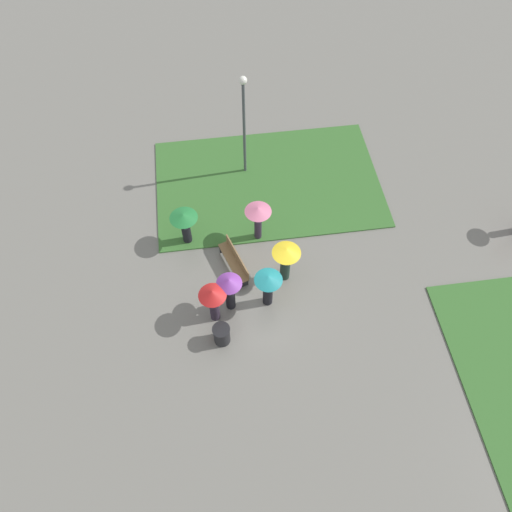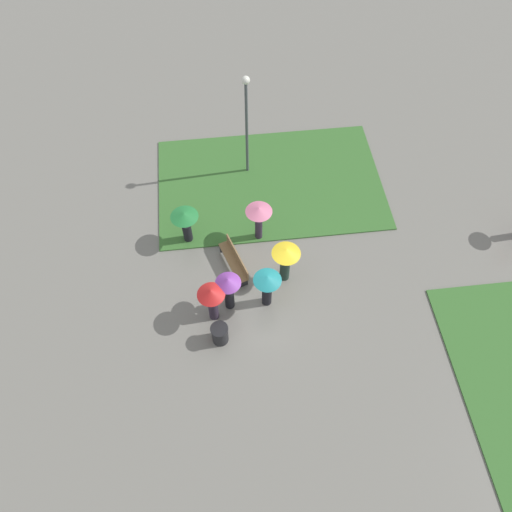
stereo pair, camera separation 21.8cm
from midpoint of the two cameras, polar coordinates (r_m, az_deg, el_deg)
ground_plane at (r=18.97m, az=0.23°, el=-4.24°), size 90.00×90.00×0.00m
lawn_patch_near at (r=22.20m, az=1.10°, el=8.36°), size 6.22×9.74×0.06m
park_bench at (r=19.18m, az=-2.74°, el=-0.53°), size 2.03×1.03×0.90m
lamp_post at (r=20.57m, az=-1.71°, el=15.72°), size 0.32×0.32×4.96m
trash_bin at (r=17.74m, az=-4.30°, el=-8.95°), size 0.63×0.63×0.88m
crowd_person_pink at (r=19.26m, az=-0.09°, el=4.63°), size 1.04×1.04×1.88m
crowd_person_teal at (r=17.69m, az=1.05°, el=-3.26°), size 1.01×1.01×1.80m
crowd_person_yellow at (r=18.23m, az=3.11°, el=-0.13°), size 1.07×1.07×1.89m
crowd_person_red at (r=17.37m, az=-5.30°, el=-4.92°), size 0.98×0.98×1.90m
crowd_person_green at (r=19.52m, az=-8.48°, el=3.80°), size 1.09×1.09×1.70m
crowd_person_purple at (r=17.61m, az=-3.40°, el=-3.69°), size 0.92×0.92×1.88m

